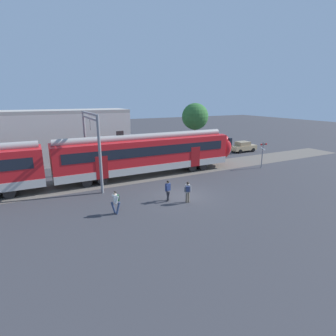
# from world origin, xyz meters

# --- Properties ---
(ground_plane) EXTENTS (160.00, 160.00, 0.00)m
(ground_plane) POSITION_xyz_m (0.00, 0.00, 0.00)
(ground_plane) COLOR #38383D
(track_bed) EXTENTS (80.00, 4.40, 0.01)m
(track_bed) POSITION_xyz_m (-11.19, 6.93, 0.01)
(track_bed) COLOR #605951
(track_bed) RESTS_ON ground
(commuter_train) EXTENTS (38.05, 3.07, 4.73)m
(commuter_train) POSITION_xyz_m (-8.71, 6.92, 2.25)
(commuter_train) COLOR #B7B2AD
(commuter_train) RESTS_ON ground
(pedestrian_white) EXTENTS (0.63, 0.57, 1.67)m
(pedestrian_white) POSITION_xyz_m (-5.75, -0.86, 0.99)
(pedestrian_white) COLOR navy
(pedestrian_white) RESTS_ON ground
(pedestrian_navy) EXTENTS (0.54, 0.69, 1.67)m
(pedestrian_navy) POSITION_xyz_m (-1.50, -0.39, 0.96)
(pedestrian_navy) COLOR #28282D
(pedestrian_navy) RESTS_ON ground
(pedestrian_grey) EXTENTS (0.66, 0.57, 1.67)m
(pedestrian_grey) POSITION_xyz_m (-0.31, -1.38, 0.99)
(pedestrian_grey) COLOR #6B6051
(pedestrian_grey) RESTS_ON ground
(parked_car_silver) EXTENTS (4.04, 1.84, 1.54)m
(parked_car_silver) POSITION_xyz_m (12.29, 11.82, 0.78)
(parked_car_silver) COLOR #B7BABF
(parked_car_silver) RESTS_ON ground
(parked_car_tan) EXTENTS (4.00, 1.76, 1.54)m
(parked_car_tan) POSITION_xyz_m (17.27, 11.70, 0.78)
(parked_car_tan) COLOR tan
(parked_car_tan) RESTS_ON ground
(catenary_gantry) EXTENTS (0.24, 6.64, 6.53)m
(catenary_gantry) POSITION_xyz_m (-5.61, 6.93, 4.31)
(catenary_gantry) COLOR gray
(catenary_gantry) RESTS_ON ground
(crossing_signal) EXTENTS (0.96, 0.22, 3.00)m
(crossing_signal) POSITION_xyz_m (12.61, 3.61, 2.01)
(crossing_signal) COLOR gray
(crossing_signal) RESTS_ON ground
(background_building) EXTENTS (19.40, 5.00, 9.20)m
(background_building) POSITION_xyz_m (-8.95, 16.91, 3.21)
(background_building) COLOR beige
(background_building) RESTS_ON ground
(street_tree_right) EXTENTS (3.96, 3.96, 7.07)m
(street_tree_right) POSITION_xyz_m (11.65, 16.33, 5.07)
(street_tree_right) COLOR brown
(street_tree_right) RESTS_ON ground
(street_tree_left) EXTENTS (2.80, 2.80, 6.39)m
(street_tree_left) POSITION_xyz_m (-6.57, 17.51, 4.93)
(street_tree_left) COLOR brown
(street_tree_left) RESTS_ON ground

